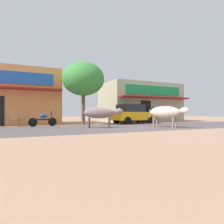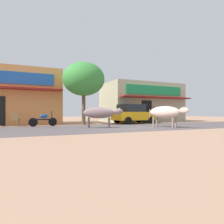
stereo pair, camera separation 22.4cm
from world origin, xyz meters
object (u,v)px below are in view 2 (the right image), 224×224
object	(u,v)px
roadside_tree	(84,79)
parked_hatchback_car	(133,114)
parked_motorcycle	(44,119)
cow_far_dark	(165,112)
cafe_chair_near_tree	(16,119)
cow_near_brown	(100,113)
pedestrian_by_shop	(154,113)

from	to	relation	value
roadside_tree	parked_hatchback_car	bearing A→B (deg)	0.22
parked_motorcycle	cow_far_dark	xyz separation A→B (m)	(6.87, -4.24, 0.49)
cow_far_dark	parked_hatchback_car	bearing A→B (deg)	84.07
parked_motorcycle	cafe_chair_near_tree	distance (m)	1.85
roadside_tree	parked_motorcycle	bearing A→B (deg)	-167.24
cow_near_brown	parked_motorcycle	bearing A→B (deg)	137.60
parked_hatchback_car	cow_far_dark	xyz separation A→B (m)	(-0.51, -4.94, 0.11)
parked_hatchback_car	cow_far_dark	size ratio (longest dim) A/B	1.53
parked_hatchback_car	cafe_chair_near_tree	size ratio (longest dim) A/B	4.08
roadside_tree	cow_near_brown	xyz separation A→B (m)	(0.06, -3.47, -2.62)
parked_motorcycle	cow_far_dark	distance (m)	8.09
parked_motorcycle	pedestrian_by_shop	xyz separation A→B (m)	(10.03, 1.36, 0.44)
parked_motorcycle	roadside_tree	bearing A→B (deg)	12.76
parked_hatchback_car	parked_motorcycle	world-z (taller)	parked_hatchback_car
roadside_tree	cow_far_dark	distance (m)	6.77
parked_hatchback_car	parked_motorcycle	bearing A→B (deg)	-174.62
pedestrian_by_shop	cafe_chair_near_tree	size ratio (longest dim) A/B	1.69
cow_far_dark	pedestrian_by_shop	distance (m)	6.42
roadside_tree	cow_near_brown	bearing A→B (deg)	-88.99
roadside_tree	cafe_chair_near_tree	size ratio (longest dim) A/B	5.25
parked_motorcycle	parked_hatchback_car	bearing A→B (deg)	5.38
roadside_tree	pedestrian_by_shop	distance (m)	7.53
parked_hatchback_car	cow_near_brown	size ratio (longest dim) A/B	1.53
roadside_tree	pedestrian_by_shop	size ratio (longest dim) A/B	3.11
cow_far_dark	pedestrian_by_shop	xyz separation A→B (m)	(3.15, 5.60, -0.05)
cow_near_brown	cafe_chair_near_tree	distance (m)	5.89
parked_motorcycle	cafe_chair_near_tree	size ratio (longest dim) A/B	2.04
cafe_chair_near_tree	pedestrian_by_shop	bearing A→B (deg)	3.68
cow_far_dark	pedestrian_by_shop	bearing A→B (deg)	60.61
parked_motorcycle	pedestrian_by_shop	size ratio (longest dim) A/B	1.21
roadside_tree	parked_hatchback_car	world-z (taller)	roadside_tree
roadside_tree	parked_hatchback_car	distance (m)	5.14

